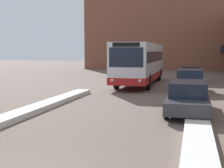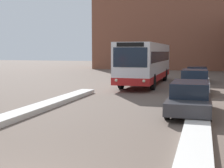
% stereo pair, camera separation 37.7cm
% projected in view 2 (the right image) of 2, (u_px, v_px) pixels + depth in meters
% --- Properties ---
extents(building_backdrop_far, '(26.00, 8.00, 15.97)m').
position_uv_depth(building_backdrop_far, '(180.00, 17.00, 47.98)').
color(building_backdrop_far, brown).
rests_on(building_backdrop_far, ground_plane).
extents(snow_bank_left, '(0.90, 14.55, 0.24)m').
position_uv_depth(snow_bank_left, '(30.00, 111.00, 13.80)').
color(snow_bank_left, silver).
rests_on(snow_bank_left, ground_plane).
extents(snow_bank_right, '(0.90, 14.05, 0.22)m').
position_uv_depth(snow_bank_right, '(198.00, 116.00, 12.66)').
color(snow_bank_right, silver).
rests_on(snow_bank_right, ground_plane).
extents(city_bus, '(2.62, 11.74, 3.36)m').
position_uv_depth(city_bus, '(146.00, 62.00, 25.80)').
color(city_bus, silver).
rests_on(city_bus, ground_plane).
extents(parked_car_front, '(1.82, 4.75, 1.41)m').
position_uv_depth(parked_car_front, '(190.00, 97.00, 13.81)').
color(parked_car_front, '#38383D').
rests_on(parked_car_front, ground_plane).
extents(parked_car_middle, '(1.94, 4.57, 1.53)m').
position_uv_depth(parked_car_middle, '(195.00, 81.00, 20.88)').
color(parked_car_middle, '#B7B7BC').
rests_on(parked_car_middle, ground_plane).
extents(parked_car_back, '(1.91, 4.25, 1.39)m').
position_uv_depth(parked_car_back, '(197.00, 74.00, 27.63)').
color(parked_car_back, navy).
rests_on(parked_car_back, ground_plane).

